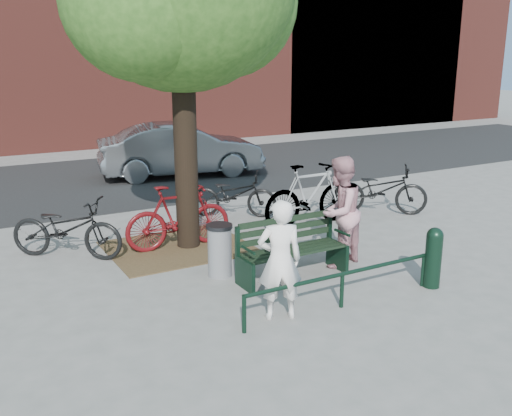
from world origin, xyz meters
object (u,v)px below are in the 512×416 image
parked_car (181,150)px  person_left (280,260)px  litter_bin (220,250)px  park_bench (291,247)px  bicycle_c (233,195)px  person_right (339,212)px  bollard (433,255)px

parked_car → person_left: bearing=175.9°
person_left → litter_bin: size_ratio=1.91×
park_bench → bicycle_c: park_bench is taller
litter_bin → park_bench: bearing=-31.2°
person_right → litter_bin: (-1.88, 0.51, -0.48)m
litter_bin → parked_car: size_ratio=0.18×
person_left → parked_car: person_left is taller
person_left → parked_car: 9.37m
litter_bin → bicycle_c: size_ratio=0.45×
person_left → parked_car: (2.35, 9.07, -0.05)m
litter_bin → bicycle_c: bearing=59.1°
person_left → bicycle_c: size_ratio=0.87×
bicycle_c → bollard: bearing=-136.9°
bollard → parked_car: parked_car is taller
park_bench → bollard: (1.60, -1.36, 0.01)m
litter_bin → parked_car: bearing=72.1°
park_bench → person_right: person_right is taller
park_bench → litter_bin: bearing=148.8°
litter_bin → bollard: bearing=-37.3°
bollard → person_left: bearing=174.7°
park_bench → bicycle_c: bearing=77.0°
person_right → person_left: bearing=7.9°
person_left → bollard: bearing=-165.5°
park_bench → bicycle_c: (0.80, 3.46, -0.00)m
person_left → bicycle_c: bearing=-90.5°
parked_car → bicycle_c: bearing=-177.9°
bollard → bicycle_c: bicycle_c is taller
park_bench → bollard: size_ratio=1.91×
bicycle_c → person_left: bearing=-166.6°
person_left → parked_car: size_ratio=0.35×
person_left → person_right: size_ratio=0.88×
park_bench → person_left: person_left is taller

